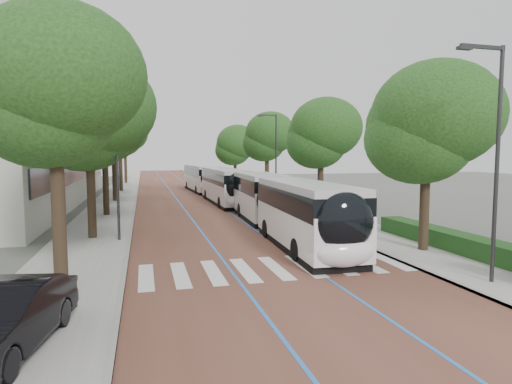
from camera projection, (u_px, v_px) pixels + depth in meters
The scene contains 19 objects.
ground at pixel (278, 275), 16.00m from camera, with size 160.00×160.00×0.00m, color #51544C.
road at pixel (183, 190), 54.54m from camera, with size 11.00×140.00×0.02m, color brown.
sidewalk_left at pixel (121, 191), 52.63m from camera, with size 4.00×140.00×0.12m, color gray.
sidewalk_right at pixel (240, 188), 56.43m from camera, with size 4.00×140.00×0.12m, color gray.
kerb_left at pixel (137, 191), 53.11m from camera, with size 0.20×140.00×0.14m, color gray.
kerb_right at pixel (226, 189), 55.95m from camera, with size 0.20×140.00×0.14m, color gray.
zebra_crossing at pixel (275, 268), 17.02m from camera, with size 10.55×3.60×0.01m.
lane_line_left at pixel (170, 190), 54.13m from camera, with size 0.12×126.00×0.01m, color blue.
lane_line_right at pixel (195, 190), 54.94m from camera, with size 0.12×126.00×0.01m, color blue.
hedge at pixel (481, 248), 18.27m from camera, with size 1.20×14.00×0.80m, color #1C4618.
streetlight_near at pixel (494, 146), 14.37m from camera, with size 1.82×0.20×8.00m.
streetlight_far at pixel (274, 151), 38.46m from camera, with size 1.82×0.20×8.00m.
lamp_post_left at pixel (117, 162), 21.80m from camera, with size 0.14×0.14×8.00m, color #2B2A2D.
trees_left at pixel (112, 129), 38.85m from camera, with size 6.44×60.83×10.16m.
trees_right at pixel (284, 141), 39.20m from camera, with size 5.86×47.79×8.37m.
lead_bus at pixel (283, 206), 24.15m from camera, with size 3.28×18.49×3.20m.
bus_queued_0 at pixel (226, 186), 39.07m from camera, with size 2.71×12.43×3.20m.
bus_queued_1 at pixel (202, 178), 52.25m from camera, with size 3.07×12.50×3.20m.
parked_car at pixel (5, 319), 9.47m from camera, with size 1.62×4.65×1.53m, color black.
Camera 1 is at (-4.80, -14.94, 4.51)m, focal length 30.00 mm.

